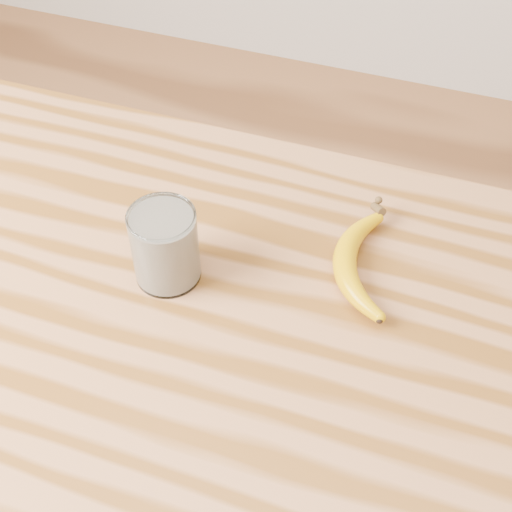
% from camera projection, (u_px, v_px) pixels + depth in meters
% --- Properties ---
extents(table, '(1.20, 0.80, 0.90)m').
position_uv_depth(table, '(240.00, 419.00, 0.91)').
color(table, '#A26A3E').
rests_on(table, ground).
extents(smoothie_glass, '(0.08, 0.08, 0.10)m').
position_uv_depth(smoothie_glass, '(165.00, 246.00, 0.87)').
color(smoothie_glass, white).
rests_on(smoothie_glass, table).
extents(banana, '(0.15, 0.26, 0.03)m').
position_uv_depth(banana, '(344.00, 262.00, 0.90)').
color(banana, '#CD9800').
rests_on(banana, table).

